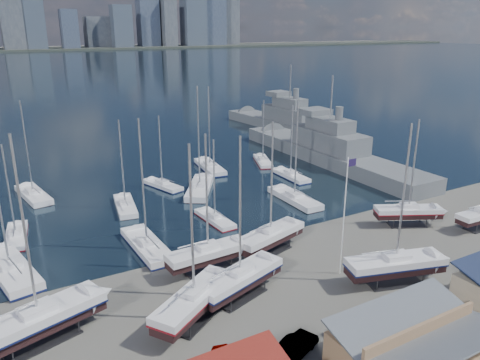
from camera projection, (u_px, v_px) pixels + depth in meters
ground at (294, 277)px, 49.30m from camera, size 1400.00×1400.00×0.00m
water at (13, 68)px, 305.03m from camera, size 1400.00×600.00×0.40m
shed_grey at (419, 345)px, 35.44m from camera, size 12.60×8.40×4.17m
sailboat_cradle_0 at (39, 320)px, 38.52m from camera, size 11.55×6.18×17.83m
sailboat_cradle_1 at (194, 299)px, 41.53m from camera, size 10.03×7.88×16.32m
sailboat_cradle_2 at (208, 253)px, 50.15m from camera, size 9.34×3.01×15.13m
sailboat_cradle_3 at (240, 278)px, 45.09m from camera, size 10.36×5.76×16.13m
sailboat_cradle_4 at (270, 236)px, 54.38m from camera, size 9.83×5.16×15.49m
sailboat_cradle_5 at (396, 264)px, 47.66m from camera, size 10.76×5.70×16.69m
sailboat_cradle_6 at (408, 211)px, 61.69m from camera, size 8.89×6.16×14.26m
sailboat_moored_0 at (10, 271)px, 49.98m from camera, size 5.68×12.73×18.40m
sailboat_moored_1 at (16, 237)px, 58.15m from camera, size 3.61×8.75×12.70m
sailboat_moored_2 at (34, 196)px, 72.17m from camera, size 4.50×10.77×15.77m
sailboat_moored_3 at (147, 247)px, 55.41m from camera, size 3.25×11.06×16.47m
sailboat_moored_4 at (125, 207)px, 67.89m from camera, size 4.07×9.36×13.68m
sailboat_moored_5 at (162, 186)px, 76.94m from camera, size 4.68×8.67×12.48m
sailboat_moored_6 at (215, 219)px, 63.41m from camera, size 2.61×8.08×11.93m
sailboat_moored_7 at (200, 189)px, 75.18m from camera, size 9.06×11.52×17.55m
sailboat_moored_8 at (210, 168)px, 86.62m from camera, size 4.41×11.00×15.99m
sailboat_moored_9 at (294, 199)px, 70.79m from camera, size 3.28×10.79×16.17m
sailboat_moored_10 at (290, 176)px, 81.85m from camera, size 2.69×8.97×13.33m
sailboat_moored_11 at (263, 162)px, 90.63m from camera, size 5.40×8.86×12.82m
naval_ship_east at (328, 153)px, 91.51m from camera, size 8.04×48.22×18.33m
naval_ship_west at (289, 124)px, 118.75m from camera, size 11.15×44.98×18.01m
car_b at (295, 347)px, 37.39m from camera, size 5.10×3.41×1.59m
car_c at (356, 341)px, 38.27m from camera, size 2.86×5.10×1.35m
car_d at (427, 313)px, 42.03m from camera, size 2.28×4.73×1.33m
flagpole at (345, 208)px, 47.86m from camera, size 1.14×0.12×12.92m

